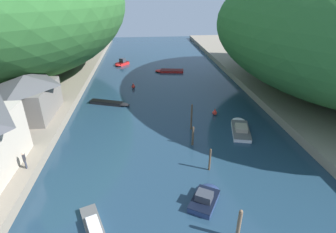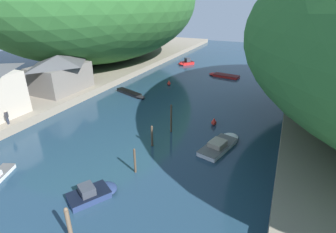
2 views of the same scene
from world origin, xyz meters
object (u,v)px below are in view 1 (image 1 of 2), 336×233
(boat_small_dinghy, at_px, (121,63))
(boat_white_cruiser, at_px, (168,71))
(boat_cabin_cruiser, at_px, (206,197))
(channel_buoy_far, at_px, (133,86))
(channel_buoy_near, at_px, (215,112))
(person_on_quay, at_px, (24,159))
(boat_yellow_tender, at_px, (111,103))
(boathouse_shed, at_px, (28,95))
(boat_far_upstream, at_px, (240,128))

(boat_small_dinghy, bearing_deg, boat_white_cruiser, -173.74)
(boat_cabin_cruiser, height_order, channel_buoy_far, boat_cabin_cruiser)
(boat_small_dinghy, xyz_separation_m, channel_buoy_near, (14.88, -28.96, -0.08))
(person_on_quay, bearing_deg, channel_buoy_near, -79.23)
(boat_yellow_tender, relative_size, channel_buoy_near, 6.60)
(channel_buoy_far, distance_m, person_on_quay, 25.99)
(channel_buoy_far, height_order, person_on_quay, person_on_quay)
(boat_cabin_cruiser, bearing_deg, channel_buoy_near, 103.27)
(boat_yellow_tender, height_order, channel_buoy_far, channel_buoy_far)
(boat_small_dinghy, bearing_deg, boathouse_shed, 109.76)
(boat_small_dinghy, relative_size, boat_yellow_tender, 0.62)
(person_on_quay, bearing_deg, boat_white_cruiser, -44.47)
(boat_white_cruiser, bearing_deg, channel_buoy_near, -160.46)
(boat_far_upstream, bearing_deg, boathouse_shed, -176.24)
(boat_far_upstream, relative_size, channel_buoy_far, 6.90)
(channel_buoy_near, height_order, person_on_quay, person_on_quay)
(boat_cabin_cruiser, distance_m, channel_buoy_near, 17.23)
(channel_buoy_near, relative_size, person_on_quay, 0.58)
(boat_cabin_cruiser, bearing_deg, boat_yellow_tender, 145.09)
(boat_small_dinghy, height_order, boat_yellow_tender, boat_small_dinghy)
(boat_far_upstream, relative_size, boat_white_cruiser, 1.03)
(boathouse_shed, height_order, channel_buoy_far, boathouse_shed)
(boat_small_dinghy, bearing_deg, boat_far_upstream, 155.31)
(boat_far_upstream, xyz_separation_m, boat_yellow_tender, (-17.07, 9.91, -0.06))
(boat_small_dinghy, bearing_deg, boat_yellow_tender, 128.31)
(boat_small_dinghy, distance_m, channel_buoy_near, 32.56)
(channel_buoy_far, bearing_deg, boat_cabin_cruiser, -77.10)
(boat_white_cruiser, relative_size, person_on_quay, 3.77)
(boat_far_upstream, relative_size, boat_small_dinghy, 1.66)
(boathouse_shed, height_order, boat_white_cruiser, boathouse_shed)
(person_on_quay, bearing_deg, boat_far_upstream, -91.50)
(boathouse_shed, xyz_separation_m, boat_far_upstream, (26.75, -4.97, -3.56))
(boathouse_shed, distance_m, channel_buoy_near, 24.93)
(boat_far_upstream, height_order, channel_buoy_near, boat_far_upstream)
(boat_cabin_cruiser, xyz_separation_m, boat_white_cruiser, (0.74, 38.77, -0.16))
(channel_buoy_near, bearing_deg, boat_small_dinghy, 117.19)
(person_on_quay, bearing_deg, boat_small_dinghy, -27.01)
(boat_far_upstream, bearing_deg, boat_small_dinghy, 130.98)
(boat_white_cruiser, bearing_deg, boat_cabin_cruiser, -172.65)
(boat_far_upstream, height_order, boat_white_cruiser, boat_far_upstream)
(boathouse_shed, relative_size, boat_yellow_tender, 1.40)
(boat_yellow_tender, relative_size, person_on_quay, 3.82)
(boat_cabin_cruiser, height_order, person_on_quay, person_on_quay)
(boathouse_shed, relative_size, boat_cabin_cruiser, 2.15)
(boat_small_dinghy, height_order, person_on_quay, person_on_quay)
(boat_far_upstream, height_order, channel_buoy_far, boat_far_upstream)
(boat_white_cruiser, distance_m, person_on_quay, 37.97)
(boat_cabin_cruiser, distance_m, boat_yellow_tender, 23.79)
(boat_small_dinghy, xyz_separation_m, person_on_quay, (-6.22, -40.70, 1.58))
(boat_far_upstream, distance_m, boat_small_dinghy, 37.72)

